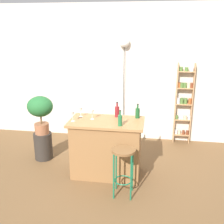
{
  "coord_description": "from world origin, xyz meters",
  "views": [
    {
      "loc": [
        0.7,
        -3.6,
        2.32
      ],
      "look_at": [
        0.05,
        0.55,
        1.0
      ],
      "focal_mm": 42.95,
      "sensor_mm": 36.0,
      "label": 1
    }
  ],
  "objects": [
    {
      "name": "pendant_globe_light",
      "position": [
        0.09,
        1.84,
        2.02
      ],
      "size": [
        0.21,
        0.21,
        2.16
      ],
      "color": "black",
      "rests_on": "ground"
    },
    {
      "name": "bar_stool",
      "position": [
        0.34,
        -0.25,
        0.53
      ],
      "size": [
        0.33,
        0.33,
        0.72
      ],
      "color": "#196642",
      "rests_on": "ground"
    },
    {
      "name": "bottle_sauce_amber",
      "position": [
        0.14,
        0.52,
        1.02
      ],
      "size": [
        0.07,
        0.07,
        0.25
      ],
      "color": "maroon",
      "rests_on": "kitchen_counter"
    },
    {
      "name": "wine_glass_center",
      "position": [
        -0.45,
        0.44,
        1.04
      ],
      "size": [
        0.07,
        0.07,
        0.16
      ],
      "color": "silver",
      "rests_on": "kitchen_counter"
    },
    {
      "name": "bottle_soda_blue",
      "position": [
        0.47,
        0.52,
        1.01
      ],
      "size": [
        0.07,
        0.07,
        0.23
      ],
      "color": "#194C23",
      "rests_on": "kitchen_counter"
    },
    {
      "name": "plant_stool",
      "position": [
        -1.25,
        0.65,
        0.25
      ],
      "size": [
        0.33,
        0.33,
        0.5
      ],
      "primitive_type": "cylinder",
      "color": "#2D2823",
      "rests_on": "ground"
    },
    {
      "name": "ground",
      "position": [
        0.0,
        0.0,
        0.0
      ],
      "size": [
        12.0,
        12.0,
        0.0
      ],
      "primitive_type": "plane",
      "color": "brown"
    },
    {
      "name": "spice_shelf",
      "position": [
        1.33,
        1.82,
        0.87
      ],
      "size": [
        0.34,
        0.13,
        1.67
      ],
      "color": "tan",
      "rests_on": "ground"
    },
    {
      "name": "wine_glass_right",
      "position": [
        -0.51,
        0.2,
        1.04
      ],
      "size": [
        0.07,
        0.07,
        0.16
      ],
      "color": "silver",
      "rests_on": "kitchen_counter"
    },
    {
      "name": "back_wall",
      "position": [
        0.0,
        1.95,
        1.4
      ],
      "size": [
        6.4,
        0.1,
        2.8
      ],
      "primitive_type": "cube",
      "color": "beige",
      "rests_on": "ground"
    },
    {
      "name": "wine_glass_left",
      "position": [
        -0.24,
        0.34,
        1.04
      ],
      "size": [
        0.07,
        0.07,
        0.16
      ],
      "color": "silver",
      "rests_on": "kitchen_counter"
    },
    {
      "name": "bottle_wine_red",
      "position": [
        0.24,
        0.11,
        1.02
      ],
      "size": [
        0.06,
        0.06,
        0.24
      ],
      "color": "#236638",
      "rests_on": "kitchen_counter"
    },
    {
      "name": "potted_plant",
      "position": [
        -1.25,
        0.65,
        0.94
      ],
      "size": [
        0.46,
        0.41,
        0.69
      ],
      "color": "#935B3D",
      "rests_on": "plant_stool"
    },
    {
      "name": "kitchen_counter",
      "position": [
        0.0,
        0.3,
        0.47
      ],
      "size": [
        1.17,
        0.65,
        0.93
      ],
      "color": "olive",
      "rests_on": "ground"
    }
  ]
}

